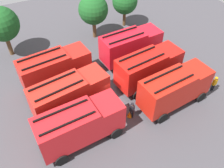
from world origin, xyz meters
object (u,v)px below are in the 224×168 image
(firefighter_3, at_px, (132,110))
(tree_1, at_px, (93,10))
(fire_truck_4, at_px, (55,68))
(firefighter_0, at_px, (214,83))
(tree_0, at_px, (2,24))
(firefighter_2, at_px, (66,61))
(tree_2, at_px, (125,1))
(fire_truck_5, at_px, (131,45))
(fire_truck_1, at_px, (175,88))
(fire_truck_3, at_px, (149,67))
(fire_truck_0, at_px, (80,124))
(traffic_cone_0, at_px, (130,114))
(fire_truck_2, at_px, (70,94))

(firefighter_3, xyz_separation_m, tree_1, (2.16, 14.00, 2.82))
(fire_truck_4, relative_size, tree_1, 1.30)
(firefighter_0, distance_m, firefighter_3, 9.21)
(fire_truck_4, xyz_separation_m, tree_0, (-3.63, 7.53, 1.91))
(firefighter_3, bearing_deg, firefighter_2, 75.81)
(tree_0, distance_m, tree_2, 15.57)
(firefighter_0, bearing_deg, fire_truck_5, -145.36)
(fire_truck_1, height_order, fire_truck_3, same)
(fire_truck_0, distance_m, firefighter_0, 14.23)
(firefighter_3, xyz_separation_m, tree_0, (-8.47, 14.84, 3.03))
(tree_1, bearing_deg, fire_truck_1, -81.46)
(fire_truck_0, relative_size, fire_truck_1, 0.99)
(fire_truck_1, xyz_separation_m, fire_truck_3, (-0.58, 3.59, 0.00))
(fire_truck_4, bearing_deg, firefighter_3, -63.65)
(fire_truck_4, xyz_separation_m, traffic_cone_0, (4.71, -7.19, -1.81))
(fire_truck_0, xyz_separation_m, tree_0, (-3.48, 15.16, 1.91))
(fire_truck_2, relative_size, firefighter_0, 4.23)
(fire_truck_0, bearing_deg, fire_truck_2, 80.04)
(fire_truck_3, distance_m, firefighter_3, 5.14)
(fire_truck_5, bearing_deg, tree_0, 144.59)
(fire_truck_3, bearing_deg, tree_0, 129.09)
(traffic_cone_0, bearing_deg, tree_1, 80.65)
(tree_1, bearing_deg, traffic_cone_0, -99.35)
(fire_truck_0, height_order, fire_truck_1, same)
(firefighter_0, bearing_deg, tree_0, -129.55)
(fire_truck_1, relative_size, fire_truck_2, 0.99)
(fire_truck_0, distance_m, firefighter_3, 5.12)
(firefighter_2, xyz_separation_m, tree_2, (10.25, 5.58, 2.61))
(fire_truck_0, relative_size, tree_1, 1.29)
(fire_truck_3, xyz_separation_m, fire_truck_5, (0.21, 4.13, 0.00))
(fire_truck_3, bearing_deg, tree_1, 90.72)
(fire_truck_3, relative_size, fire_truck_4, 1.00)
(fire_truck_3, bearing_deg, fire_truck_1, -88.53)
(fire_truck_0, bearing_deg, firefighter_2, 74.82)
(fire_truck_2, height_order, firefighter_3, fire_truck_2)
(fire_truck_5, height_order, firefighter_3, fire_truck_5)
(fire_truck_1, distance_m, firefighter_0, 5.03)
(tree_0, distance_m, tree_1, 10.67)
(fire_truck_0, distance_m, traffic_cone_0, 5.21)
(fire_truck_4, height_order, firefighter_0, fire_truck_4)
(fire_truck_2, relative_size, fire_truck_5, 1.02)
(firefighter_2, height_order, tree_2, tree_2)
(firefighter_2, bearing_deg, fire_truck_1, -19.95)
(fire_truck_3, distance_m, tree_0, 16.86)
(fire_truck_1, xyz_separation_m, fire_truck_2, (-8.95, 3.43, 0.00))
(fire_truck_2, xyz_separation_m, fire_truck_5, (8.59, 4.29, 0.00))
(fire_truck_4, xyz_separation_m, tree_1, (7.00, 6.69, 1.70))
(firefighter_0, bearing_deg, traffic_cone_0, -92.66)
(fire_truck_1, height_order, fire_truck_5, same)
(fire_truck_5, xyz_separation_m, firefighter_3, (-3.94, -7.49, -1.12))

